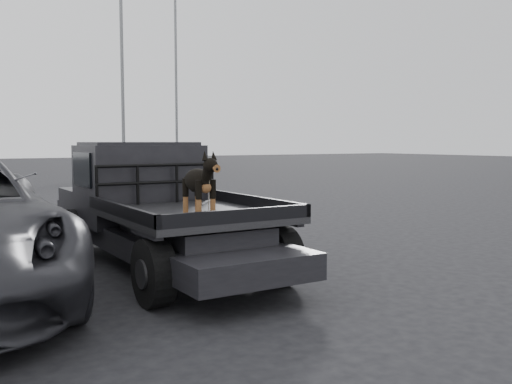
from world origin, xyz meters
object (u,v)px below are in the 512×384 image
floodlight_far (176,50)px  dog (199,186)px  flatbed_ute (164,237)px  floodlight_mid (122,50)px  distant_car_b (171,158)px

floodlight_far → dog: bearing=-113.5°
flatbed_ute → floodlight_mid: floodlight_mid is taller
flatbed_ute → floodlight_far: 34.41m
distant_car_b → floodlight_mid: 8.77m
dog → floodlight_far: bearing=66.5°
floodlight_mid → flatbed_ute: bearing=-107.5°
dog → distant_car_b: dog is taller
flatbed_ute → distant_car_b: distant_car_b is taller
flatbed_ute → distant_car_b: size_ratio=1.05×
dog → floodlight_mid: (7.42, 24.51, 5.47)m
dog → floodlight_mid: size_ratio=0.06×
distant_car_b → floodlight_far: (1.83, 3.14, 7.56)m
flatbed_ute → floodlight_far: size_ratio=0.35×
distant_car_b → dog: bearing=-87.6°
flatbed_ute → dog: (-0.16, -1.46, 0.83)m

